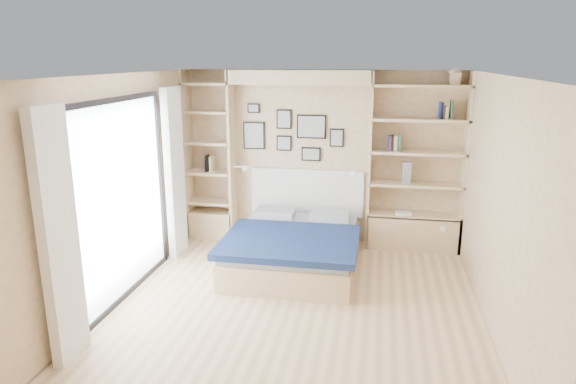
# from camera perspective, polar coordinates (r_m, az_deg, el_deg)

# --- Properties ---
(ground) EXTENTS (4.50, 4.50, 0.00)m
(ground) POSITION_cam_1_polar(r_m,az_deg,el_deg) (5.80, 0.90, -12.66)
(ground) COLOR #D8B77E
(ground) RESTS_ON ground
(room_shell) EXTENTS (4.50, 4.50, 4.50)m
(room_shell) POSITION_cam_1_polar(r_m,az_deg,el_deg) (6.90, -0.17, 1.42)
(room_shell) COLOR #D6B486
(room_shell) RESTS_ON ground
(bed) EXTENTS (1.67, 2.14, 1.07)m
(bed) POSITION_cam_1_polar(r_m,az_deg,el_deg) (6.74, 0.74, -6.08)
(bed) COLOR tan
(bed) RESTS_ON ground
(photo_gallery) EXTENTS (1.48, 0.02, 0.82)m
(photo_gallery) POSITION_cam_1_polar(r_m,az_deg,el_deg) (7.49, 0.30, 6.59)
(photo_gallery) COLOR black
(photo_gallery) RESTS_ON ground
(reading_lamps) EXTENTS (1.92, 0.12, 0.15)m
(reading_lamps) POSITION_cam_1_polar(r_m,az_deg,el_deg) (7.34, 1.16, 2.42)
(reading_lamps) COLOR silver
(reading_lamps) RESTS_ON ground
(shelf_decor) EXTENTS (3.56, 0.23, 2.03)m
(shelf_decor) POSITION_cam_1_polar(r_m,az_deg,el_deg) (7.22, 11.80, 6.48)
(shelf_decor) COLOR #A51E1E
(shelf_decor) RESTS_ON ground
(deck) EXTENTS (3.20, 4.00, 0.05)m
(deck) POSITION_cam_1_polar(r_m,az_deg,el_deg) (7.25, -28.83, -8.79)
(deck) COLOR #766757
(deck) RESTS_ON ground
(deck_chair) EXTENTS (0.55, 0.76, 0.69)m
(deck_chair) POSITION_cam_1_polar(r_m,az_deg,el_deg) (7.36, -22.00, -4.89)
(deck_chair) COLOR tan
(deck_chair) RESTS_ON ground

